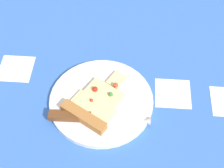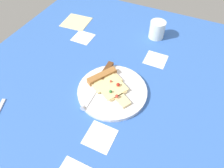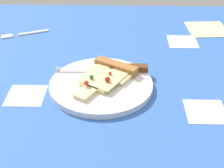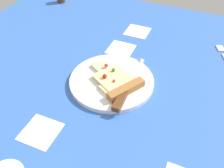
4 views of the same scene
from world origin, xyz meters
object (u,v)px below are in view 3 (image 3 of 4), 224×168
plate (101,85)px  napkin (207,29)px  pizza_slice (107,75)px  fork (23,34)px  knife (111,69)px

plate → napkin: 50.11cm
plate → napkin: bearing=137.1°
pizza_slice → napkin: size_ratio=1.46×
plate → fork: size_ratio=1.73×
knife → fork: size_ratio=1.62×
knife → napkin: bearing=-47.1°
plate → pizza_slice: 2.97cm
fork → napkin: (-5.86, 61.70, -0.20)cm
fork → napkin: size_ratio=1.14×
plate → fork: 41.38cm
knife → napkin: (-30.87, 31.81, -1.86)cm
napkin → fork: bearing=-84.6°
plate → napkin: (-36.70, 34.12, -0.53)cm
plate → knife: (-5.84, 2.31, 1.33)cm
knife → plate: bearing=157.2°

